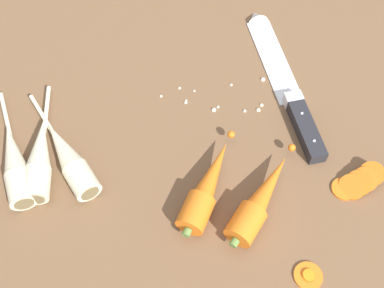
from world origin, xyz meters
TOP-DOWN VIEW (x-y plane):
  - ground_plane at (0.00, 0.00)cm, footprint 120.00×90.00cm
  - chefs_knife at (14.24, 14.15)cm, footprint 14.08×34.01cm
  - whole_carrot at (2.93, -9.69)cm, footprint 8.37×18.55cm
  - whole_carrot_second at (10.76, -10.98)cm, footprint 10.51×17.55cm
  - parsnip_front at (-22.99, -7.07)cm, footprint 6.31×21.65cm
  - parsnip_mid_left at (-26.43, -8.35)cm, footprint 12.26×20.94cm
  - parsnip_mid_right at (-18.57, -6.61)cm, footprint 15.86×18.79cm
  - carrot_slice_stack at (25.66, -5.95)cm, footprint 8.00×6.23cm
  - carrot_slice_stray_near at (17.76, -20.80)cm, footprint 3.98×3.98cm
  - mince_crumbs at (5.85, 8.73)cm, footprint 18.07×8.26cm

SIDE VIEW (x-z plane):
  - ground_plane at x=0.00cm, z-range -4.00..0.00cm
  - mince_crumbs at x=5.85cm, z-range -0.09..0.78cm
  - carrot_slice_stray_near at x=17.76cm, z-range 0.01..0.71cm
  - chefs_knife at x=14.24cm, z-range -1.44..2.74cm
  - carrot_slice_stack at x=25.66cm, z-range -0.88..2.56cm
  - parsnip_mid_left at x=-26.43cm, z-range -0.02..3.98cm
  - parsnip_mid_right at x=-18.57cm, z-range -0.02..3.98cm
  - parsnip_front at x=-22.99cm, z-range -0.02..3.98cm
  - whole_carrot at x=2.93cm, z-range 0.00..4.20cm
  - whole_carrot_second at x=10.76cm, z-range 0.00..4.20cm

